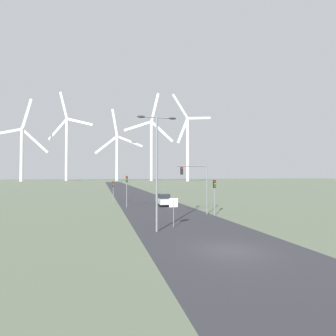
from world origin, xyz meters
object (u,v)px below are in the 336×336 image
(wind_turbine_left, at_px, (67,142))
(wind_turbine_center, at_px, (117,152))
(traffic_light_post_near_right, at_px, (215,190))
(car_approaching, at_px, (164,200))
(traffic_light_post_near_left, at_px, (127,184))
(wind_turbine_right, at_px, (151,144))
(traffic_light_post_mid_left, at_px, (113,187))
(streetlamp, at_px, (157,158))
(wind_turbine_far_right, at_px, (188,142))
(wind_turbine_far_left, at_px, (22,147))
(stop_sign_near, at_px, (174,207))
(traffic_light_mast_overhead, at_px, (197,179))

(wind_turbine_left, height_order, wind_turbine_center, wind_turbine_left)
(traffic_light_post_near_right, height_order, car_approaching, traffic_light_post_near_right)
(wind_turbine_center, bearing_deg, traffic_light_post_near_left, -92.90)
(traffic_light_post_near_left, distance_m, wind_turbine_right, 176.65)
(traffic_light_post_mid_left, bearing_deg, wind_turbine_center, 86.50)
(streetlamp, height_order, wind_turbine_center, wind_turbine_center)
(streetlamp, xyz_separation_m, traffic_light_post_mid_left, (-2.51, 22.76, -3.39))
(wind_turbine_far_right, bearing_deg, wind_turbine_far_left, 169.25)
(traffic_light_post_near_left, xyz_separation_m, traffic_light_post_mid_left, (-1.67, 5.46, -0.64))
(wind_turbine_right, bearing_deg, wind_turbine_far_right, -37.77)
(streetlamp, xyz_separation_m, wind_turbine_left, (-31.99, 207.93, 25.83))
(traffic_light_post_near_right, bearing_deg, streetlamp, -141.02)
(traffic_light_post_near_right, bearing_deg, traffic_light_post_mid_left, 123.66)
(traffic_light_post_near_left, height_order, traffic_light_post_near_right, traffic_light_post_near_left)
(streetlamp, height_order, traffic_light_post_near_left, streetlamp)
(streetlamp, xyz_separation_m, wind_turbine_right, (35.33, 188.07, 24.32))
(traffic_light_post_near_left, bearing_deg, streetlamp, -87.24)
(traffic_light_post_mid_left, distance_m, wind_turbine_right, 171.84)
(car_approaching, height_order, wind_turbine_right, wind_turbine_right)
(traffic_light_post_near_right, relative_size, wind_turbine_center, 0.07)
(wind_turbine_center, bearing_deg, wind_turbine_far_right, -36.76)
(traffic_light_post_near_right, xyz_separation_m, wind_turbine_center, (0.56, 200.58, 21.84))
(traffic_light_post_mid_left, distance_m, wind_turbine_far_left, 180.56)
(car_approaching, relative_size, wind_turbine_far_right, 0.06)
(streetlamp, height_order, stop_sign_near, streetlamp)
(traffic_light_mast_overhead, relative_size, wind_turbine_left, 0.08)
(traffic_light_mast_overhead, distance_m, wind_turbine_right, 184.30)
(traffic_light_mast_overhead, bearing_deg, stop_sign_near, -125.78)
(traffic_light_post_near_left, distance_m, wind_turbine_far_left, 186.15)
(traffic_light_post_near_left, bearing_deg, traffic_light_post_mid_left, 107.05)
(traffic_light_post_mid_left, height_order, wind_turbine_right, wind_turbine_right)
(traffic_light_post_near_left, relative_size, wind_turbine_center, 0.07)
(traffic_light_post_mid_left, xyz_separation_m, wind_turbine_center, (11.29, 184.47, 22.18))
(wind_turbine_far_left, xyz_separation_m, wind_turbine_left, (29.24, 15.91, 6.71))
(wind_turbine_center, relative_size, wind_turbine_right, 0.86)
(streetlamp, bearing_deg, wind_turbine_left, 98.75)
(traffic_light_post_near_left, height_order, wind_turbine_far_right, wind_turbine_far_right)
(traffic_light_post_mid_left, xyz_separation_m, traffic_light_mast_overhead, (9.04, -14.82, 1.54))
(stop_sign_near, distance_m, car_approaching, 16.75)
(streetlamp, relative_size, traffic_light_post_mid_left, 2.64)
(traffic_light_mast_overhead, bearing_deg, wind_turbine_far_right, 71.67)
(traffic_light_post_near_left, distance_m, car_approaching, 6.21)
(wind_turbine_far_right, bearing_deg, car_approaching, -110.01)
(traffic_light_post_mid_left, bearing_deg, car_approaching, -33.55)
(wind_turbine_right, bearing_deg, wind_turbine_left, 163.57)
(car_approaching, height_order, wind_turbine_center, wind_turbine_center)
(traffic_light_post_mid_left, relative_size, car_approaching, 0.87)
(car_approaching, xyz_separation_m, wind_turbine_far_right, (55.05, 151.16, 29.05))
(car_approaching, bearing_deg, wind_turbine_far_right, 69.99)
(wind_turbine_far_left, distance_m, wind_turbine_far_right, 123.40)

